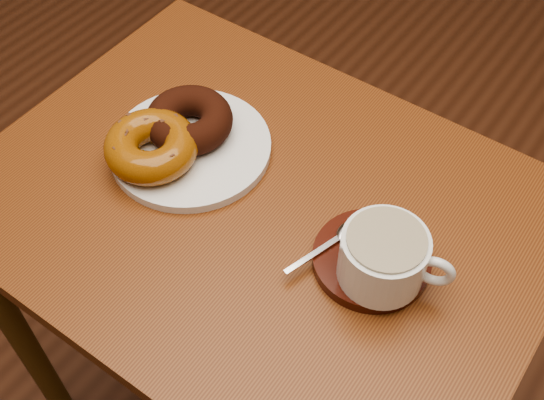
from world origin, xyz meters
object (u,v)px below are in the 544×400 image
Objects in this scene: donut_plate at (190,147)px; saucer at (371,259)px; coffee_cup at (385,257)px; cafe_table at (260,251)px.

donut_plate is 1.55× the size of saucer.
saucer is 1.09× the size of coffee_cup.
donut_plate is at bearing 177.45° from saucer.
coffee_cup reaches higher than cafe_table.
saucer is (0.16, 0.00, 0.12)m from cafe_table.
donut_plate is at bearing 171.32° from cafe_table.
coffee_cup is (0.02, -0.02, 0.04)m from saucer.
cafe_table is at bearing -7.91° from donut_plate.
coffee_cup is (0.18, -0.01, 0.16)m from cafe_table.
saucer is at bearing 128.44° from coffee_cup.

